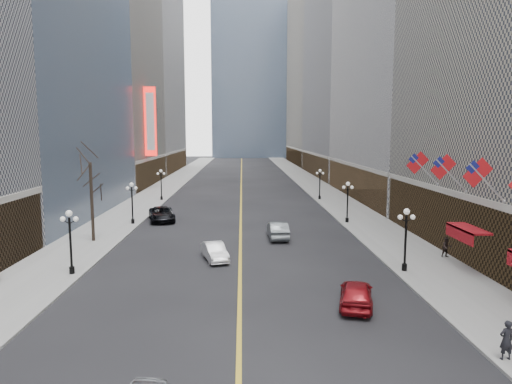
{
  "coord_description": "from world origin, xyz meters",
  "views": [
    {
      "loc": [
        0.17,
        -1.4,
        9.92
      ],
      "look_at": [
        0.83,
        19.87,
        7.19
      ],
      "focal_mm": 32.0,
      "sensor_mm": 36.0,
      "label": 1
    }
  ],
  "objects": [
    {
      "name": "flag_3",
      "position": [
        15.31,
        27.0,
        7.29
      ],
      "size": [
        2.87,
        0.12,
        2.87
      ],
      "color": "#B2B2B7",
      "rests_on": "ground"
    },
    {
      "name": "streetlamp_west_3",
      "position": [
        -11.8,
        66.0,
        2.9
      ],
      "size": [
        1.26,
        0.44,
        4.52
      ],
      "color": "black",
      "rests_on": "sidewalk_west"
    },
    {
      "name": "ped_east_walk",
      "position": [
        16.4,
        33.42,
        0.97
      ],
      "size": [
        0.83,
        0.51,
        1.63
      ],
      "primitive_type": "imported",
      "rotation": [
        0.0,
        0.0,
        0.1
      ],
      "color": "black",
      "rests_on": "sidewalk_east"
    },
    {
      "name": "bldg_east_c",
      "position": [
        29.88,
        106.0,
        24.18
      ],
      "size": [
        26.6,
        40.6,
        48.8
      ],
      "color": "gray",
      "rests_on": "ground"
    },
    {
      "name": "awning_c",
      "position": [
        16.11,
        30.0,
        3.08
      ],
      "size": [
        1.4,
        4.0,
        0.93
      ],
      "color": "maroon",
      "rests_on": "ground"
    },
    {
      "name": "car_sb_mid",
      "position": [
        6.73,
        23.71,
        0.78
      ],
      "size": [
        2.9,
        4.88,
        1.56
      ],
      "primitive_type": "imported",
      "rotation": [
        0.0,
        0.0,
        2.9
      ],
      "color": "maroon",
      "rests_on": "ground"
    },
    {
      "name": "bldg_east_d",
      "position": [
        29.9,
        149.0,
        31.17
      ],
      "size": [
        26.6,
        46.6,
        62.8
      ],
      "color": "#9C9482",
      "rests_on": "ground"
    },
    {
      "name": "car_nb_far",
      "position": [
        -9.0,
        50.08,
        0.81
      ],
      "size": [
        4.0,
        6.29,
        1.62
      ],
      "primitive_type": "imported",
      "rotation": [
        0.0,
        0.0,
        0.24
      ],
      "color": "black",
      "rests_on": "ground"
    },
    {
      "name": "flag_4",
      "position": [
        15.31,
        32.0,
        7.29
      ],
      "size": [
        2.87,
        0.12,
        2.87
      ],
      "color": "#B2B2B7",
      "rests_on": "ground"
    },
    {
      "name": "theatre_marquee",
      "position": [
        -15.88,
        80.0,
        12.0
      ],
      "size": [
        2.0,
        0.55,
        12.0
      ],
      "color": "red",
      "rests_on": "ground"
    },
    {
      "name": "ped_ne_corner",
      "position": [
        11.6,
        17.02,
        1.04
      ],
      "size": [
        0.69,
        0.54,
        1.77
      ],
      "primitive_type": "imported",
      "rotation": [
        0.0,
        0.0,
        3.25
      ],
      "color": "black",
      "rests_on": "sidewalk_east"
    },
    {
      "name": "bldg_west_c",
      "position": [
        -29.88,
        87.0,
        25.19
      ],
      "size": [
        26.6,
        30.6,
        50.8
      ],
      "color": "#9C9482",
      "rests_on": "ground"
    },
    {
      "name": "streetlamp_west_2",
      "position": [
        -11.8,
        48.0,
        2.9
      ],
      "size": [
        1.26,
        0.44,
        4.52
      ],
      "color": "black",
      "rests_on": "sidewalk_west"
    },
    {
      "name": "flag_5",
      "position": [
        15.31,
        37.0,
        7.29
      ],
      "size": [
        2.87,
        0.12,
        2.87
      ],
      "color": "#B2B2B7",
      "rests_on": "ground"
    },
    {
      "name": "streetlamp_east_2",
      "position": [
        11.8,
        48.0,
        2.9
      ],
      "size": [
        1.26,
        0.44,
        4.52
      ],
      "color": "black",
      "rests_on": "sidewalk_east"
    },
    {
      "name": "lane_line",
      "position": [
        0.0,
        80.0,
        0.01
      ],
      "size": [
        0.25,
        200.0,
        0.02
      ],
      "primitive_type": "cube",
      "color": "gold",
      "rests_on": "ground"
    },
    {
      "name": "car_sb_far",
      "position": [
        3.55,
        41.02,
        0.81
      ],
      "size": [
        1.88,
        4.97,
        1.62
      ],
      "primitive_type": "imported",
      "rotation": [
        0.0,
        0.0,
        3.18
      ],
      "color": "#575D60",
      "rests_on": "ground"
    },
    {
      "name": "sidewalk_west",
      "position": [
        -14.0,
        70.0,
        0.07
      ],
      "size": [
        6.0,
        230.0,
        0.15
      ],
      "primitive_type": "cube",
      "color": "gray",
      "rests_on": "ground"
    },
    {
      "name": "sidewalk_east",
      "position": [
        14.0,
        70.0,
        0.07
      ],
      "size": [
        6.0,
        230.0,
        0.15
      ],
      "primitive_type": "cube",
      "color": "gray",
      "rests_on": "ground"
    },
    {
      "name": "streetlamp_west_1",
      "position": [
        -11.8,
        30.0,
        2.9
      ],
      "size": [
        1.26,
        0.44,
        4.52
      ],
      "color": "black",
      "rests_on": "sidewalk_west"
    },
    {
      "name": "streetlamp_east_3",
      "position": [
        11.8,
        66.0,
        2.9
      ],
      "size": [
        1.26,
        0.44,
        4.52
      ],
      "color": "black",
      "rests_on": "sidewalk_east"
    },
    {
      "name": "streetlamp_east_1",
      "position": [
        11.8,
        30.0,
        2.9
      ],
      "size": [
        1.26,
        0.44,
        4.52
      ],
      "color": "black",
      "rests_on": "sidewalk_east"
    },
    {
      "name": "car_nb_mid",
      "position": [
        -2.0,
        33.69,
        0.68
      ],
      "size": [
        2.55,
        4.39,
        1.37
      ],
      "primitive_type": "imported",
      "rotation": [
        0.0,
        0.0,
        0.28
      ],
      "color": "silver",
      "rests_on": "ground"
    },
    {
      "name": "bldg_west_d",
      "position": [
        -29.92,
        121.0,
        36.17
      ],
      "size": [
        26.6,
        38.6,
        72.8
      ],
      "color": "silver",
      "rests_on": "ground"
    },
    {
      "name": "tree_west_far",
      "position": [
        -13.5,
        40.0,
        6.24
      ],
      "size": [
        3.6,
        3.6,
        7.92
      ],
      "color": "#2D231C",
      "rests_on": "sidewalk_west"
    }
  ]
}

